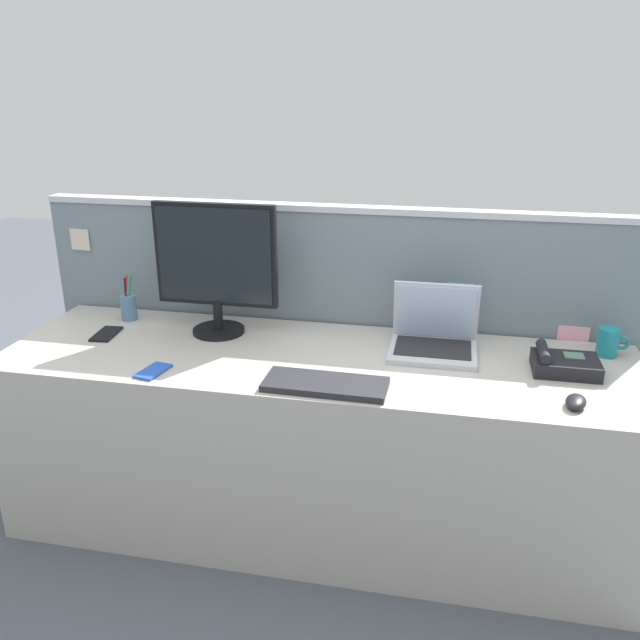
# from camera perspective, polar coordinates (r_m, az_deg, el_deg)

# --- Properties ---
(ground_plane) EXTENTS (10.00, 10.00, 0.00)m
(ground_plane) POSITION_cam_1_polar(r_m,az_deg,el_deg) (2.68, -0.23, -17.09)
(ground_plane) COLOR #4C515B
(desk) EXTENTS (2.27, 0.68, 0.70)m
(desk) POSITION_cam_1_polar(r_m,az_deg,el_deg) (2.48, -0.24, -10.65)
(desk) COLOR #ADA89E
(desk) RESTS_ON ground_plane
(cubicle_divider) EXTENTS (2.42, 0.08, 1.17)m
(cubicle_divider) POSITION_cam_1_polar(r_m,az_deg,el_deg) (2.70, 1.41, -2.25)
(cubicle_divider) COLOR slate
(cubicle_divider) RESTS_ON ground_plane
(desktop_monitor) EXTENTS (0.47, 0.20, 0.50)m
(desktop_monitor) POSITION_cam_1_polar(r_m,az_deg,el_deg) (2.48, -9.11, 4.97)
(desktop_monitor) COLOR black
(desktop_monitor) RESTS_ON desk
(laptop) EXTENTS (0.31, 0.26, 0.24)m
(laptop) POSITION_cam_1_polar(r_m,az_deg,el_deg) (2.39, 9.93, -1.30)
(laptop) COLOR #B2B5BC
(laptop) RESTS_ON desk
(desk_phone) EXTENTS (0.22, 0.16, 0.09)m
(desk_phone) POSITION_cam_1_polar(r_m,az_deg,el_deg) (2.34, 20.51, -3.60)
(desk_phone) COLOR black
(desk_phone) RESTS_ON desk
(keyboard_main) EXTENTS (0.40, 0.17, 0.02)m
(keyboard_main) POSITION_cam_1_polar(r_m,az_deg,el_deg) (2.09, 0.48, -5.65)
(keyboard_main) COLOR #232328
(keyboard_main) RESTS_ON desk
(computer_mouse_right_hand) EXTENTS (0.08, 0.11, 0.03)m
(computer_mouse_right_hand) POSITION_cam_1_polar(r_m,az_deg,el_deg) (2.12, 21.48, -6.68)
(computer_mouse_right_hand) COLOR black
(computer_mouse_right_hand) RESTS_ON desk
(pen_cup) EXTENTS (0.06, 0.06, 0.19)m
(pen_cup) POSITION_cam_1_polar(r_m,az_deg,el_deg) (2.76, -16.40, 1.12)
(pen_cup) COLOR #4C7093
(pen_cup) RESTS_ON desk
(cell_phone_black_slab) EXTENTS (0.09, 0.16, 0.01)m
(cell_phone_black_slab) POSITION_cam_1_polar(r_m,az_deg,el_deg) (2.64, -18.18, -1.17)
(cell_phone_black_slab) COLOR black
(cell_phone_black_slab) RESTS_ON desk
(cell_phone_blue_case) EXTENTS (0.09, 0.14, 0.01)m
(cell_phone_blue_case) POSITION_cam_1_polar(r_m,az_deg,el_deg) (2.26, -14.38, -4.36)
(cell_phone_blue_case) COLOR blue
(cell_phone_blue_case) RESTS_ON desk
(coffee_mug) EXTENTS (0.11, 0.07, 0.10)m
(coffee_mug) POSITION_cam_1_polar(r_m,az_deg,el_deg) (2.52, 23.93, -1.77)
(coffee_mug) COLOR #197A84
(coffee_mug) RESTS_ON desk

